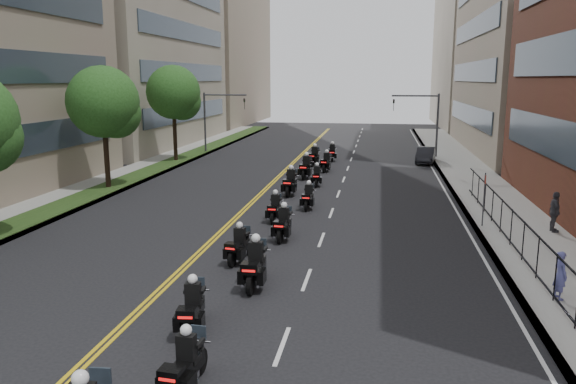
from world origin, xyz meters
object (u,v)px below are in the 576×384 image
motorcycle_1 (185,367)px  motorcycle_10 (306,168)px  motorcycle_13 (332,153)px  motorcycle_9 (317,177)px  pedestrian_c (555,212)px  motorcycle_8 (291,183)px  parked_sedan (426,155)px  motorcycle_6 (275,209)px  motorcycle_11 (326,163)px  motorcycle_4 (239,246)px  motorcycle_7 (308,198)px  pedestrian_a (560,275)px  motorcycle_12 (314,157)px  motorcycle_5 (283,225)px  motorcycle_3 (255,266)px  motorcycle_2 (193,310)px

motorcycle_1 → motorcycle_10: bearing=96.8°
motorcycle_1 → motorcycle_13: motorcycle_13 is taller
motorcycle_9 → pedestrian_c: (11.74, -9.99, 0.46)m
motorcycle_8 → parked_sedan: motorcycle_8 is taller
motorcycle_6 → motorcycle_11: motorcycle_11 is taller
motorcycle_4 → motorcycle_6: bearing=95.9°
motorcycle_7 → parked_sedan: motorcycle_7 is taller
motorcycle_9 → motorcycle_13: bearing=87.1°
motorcycle_7 → motorcycle_8: 3.74m
motorcycle_11 → parked_sedan: (7.69, 5.55, 0.00)m
motorcycle_10 → pedestrian_c: (12.79, -12.63, 0.34)m
motorcycle_9 → pedestrian_a: bearing=-64.9°
motorcycle_12 → pedestrian_a: 28.93m
motorcycle_5 → motorcycle_3: bearing=-86.8°
motorcycle_5 → motorcycle_7: size_ratio=1.07×
motorcycle_10 → parked_sedan: motorcycle_10 is taller
motorcycle_9 → motorcycle_11: (0.07, 5.83, 0.05)m
pedestrian_a → pedestrian_c: 8.49m
motorcycle_2 → motorcycle_13: motorcycle_13 is taller
motorcycle_12 → motorcycle_1: bearing=-81.4°
pedestrian_c → motorcycle_3: bearing=123.4°
motorcycle_7 → motorcycle_1: bearing=-89.4°
motorcycle_4 → motorcycle_12: motorcycle_12 is taller
motorcycle_7 → pedestrian_c: bearing=-14.5°
motorcycle_2 → motorcycle_8: motorcycle_8 is taller
motorcycle_3 → motorcycle_13: 29.85m
motorcycle_2 → pedestrian_a: size_ratio=1.44×
motorcycle_6 → motorcycle_11: bearing=85.8°
motorcycle_4 → motorcycle_7: motorcycle_4 is taller
motorcycle_7 → motorcycle_9: (-0.29, 6.61, -0.01)m
motorcycle_9 → motorcycle_11: 5.83m
motorcycle_10 → motorcycle_12: motorcycle_10 is taller
motorcycle_11 → motorcycle_4: bearing=-85.8°
motorcycle_10 → motorcycle_12: (-0.12, 6.01, -0.03)m
motorcycle_4 → motorcycle_5: bearing=78.3°
motorcycle_11 → motorcycle_12: motorcycle_12 is taller
motorcycle_2 → motorcycle_3: motorcycle_3 is taller
motorcycle_1 → parked_sedan: size_ratio=0.53×
motorcycle_5 → motorcycle_11: size_ratio=1.00×
motorcycle_1 → motorcycle_10: motorcycle_10 is taller
motorcycle_2 → motorcycle_4: motorcycle_2 is taller
motorcycle_13 → motorcycle_4: bearing=-95.6°
motorcycle_11 → motorcycle_10: bearing=-101.6°
motorcycle_11 → pedestrian_c: pedestrian_c is taller
motorcycle_3 → motorcycle_12: (-1.14, 26.99, -0.01)m
motorcycle_7 → motorcycle_12: motorcycle_12 is taller
motorcycle_3 → parked_sedan: 30.72m
motorcycle_3 → motorcycle_9: bearing=89.4°
motorcycle_9 → motorcycle_5: bearing=-92.9°
motorcycle_5 → motorcycle_11: bearing=92.7°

